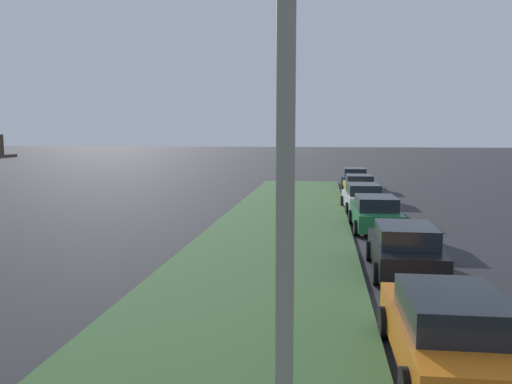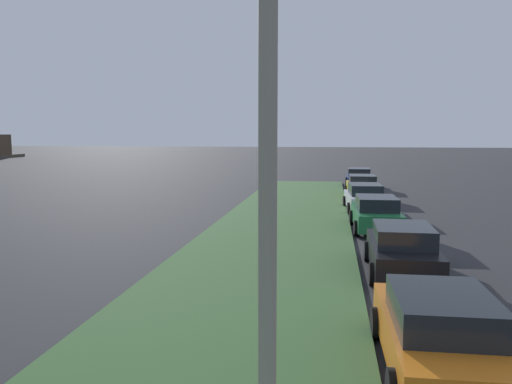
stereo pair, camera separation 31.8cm
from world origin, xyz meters
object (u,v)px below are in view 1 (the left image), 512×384
parked_car_black (405,249)px  parked_car_blue (355,178)px  streetlight (314,111)px  parked_car_yellow (359,186)px  parked_car_orange (449,333)px  parked_car_white (363,198)px  parked_car_green (375,214)px

parked_car_black → parked_car_blue: 24.34m
parked_car_blue → streetlight: (-33.04, 2.53, 3.67)m
parked_car_yellow → streetlight: streetlight is taller
parked_car_orange → parked_car_white: 18.44m
parked_car_black → parked_car_white: (12.08, 0.33, 0.00)m
parked_car_green → parked_car_yellow: bearing=-2.0°
parked_car_green → parked_car_black: bearing=179.8°
parked_car_green → parked_car_orange: bearing=178.1°
parked_car_yellow → parked_car_orange: bearing=178.8°
parked_car_green → parked_car_yellow: size_ratio=1.01×
streetlight → parked_car_white: bearing=-6.1°
parked_car_black → parked_car_white: bearing=2.3°
parked_car_yellow → parked_car_blue: same height
parked_car_green → streetlight: (-15.44, 2.35, 3.67)m
parked_car_black → parked_car_yellow: (17.90, 0.14, 0.00)m
parked_car_green → parked_car_yellow: same height
parked_car_yellow → parked_car_green: bearing=178.7°
parked_car_black → parked_car_green: 6.75m
parked_car_green → parked_car_blue: same height
streetlight → parked_car_green: bearing=-8.6°
streetlight → parked_car_black: bearing=-16.3°
parked_car_white → parked_car_orange: bearing=177.0°
parked_car_white → streetlight: bearing=170.5°
parked_car_orange → parked_car_yellow: same height
parked_car_black → parked_car_blue: bearing=0.7°
parked_car_blue → streetlight: streetlight is taller
parked_car_white → parked_car_green: bearing=178.2°
parked_car_orange → parked_car_white: size_ratio=0.98×
parked_car_blue → parked_car_white: bearing=-179.7°
parked_car_orange → parked_car_green: (13.11, -0.03, 0.00)m
parked_car_orange → parked_car_blue: bearing=-1.1°
parked_car_green → parked_car_white: same height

